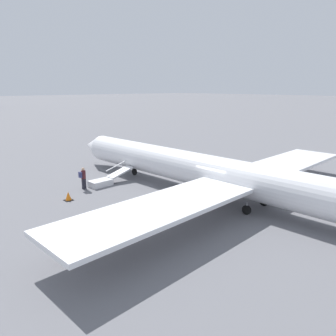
% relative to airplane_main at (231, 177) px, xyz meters
% --- Properties ---
extents(ground_plane, '(600.00, 600.00, 0.00)m').
position_rel_airplane_main_xyz_m(ground_plane, '(0.96, 0.03, -1.89)').
color(ground_plane, slate).
extents(airplane_main, '(35.22, 27.18, 6.36)m').
position_rel_airplane_main_xyz_m(airplane_main, '(0.00, 0.00, 0.00)').
color(airplane_main, white).
rests_on(airplane_main, ground).
extents(boarding_stairs, '(1.15, 4.04, 1.62)m').
position_rel_airplane_main_xyz_m(boarding_stairs, '(9.66, 4.04, -1.53)').
color(boarding_stairs, silver).
rests_on(boarding_stairs, ground).
extents(passenger, '(0.36, 0.54, 1.74)m').
position_rel_airplane_main_xyz_m(passenger, '(9.85, 5.85, -0.89)').
color(passenger, '#23232D').
rests_on(passenger, ground).
extents(traffic_cone_near_stairs, '(0.58, 0.58, 0.64)m').
position_rel_airplane_main_xyz_m(traffic_cone_near_stairs, '(8.21, 7.98, -1.60)').
color(traffic_cone_near_stairs, black).
rests_on(traffic_cone_near_stairs, ground).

